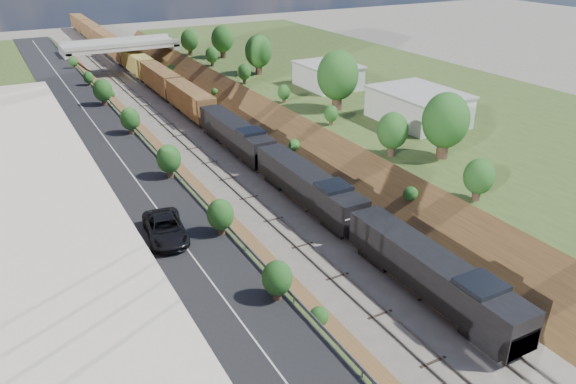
% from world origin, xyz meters
% --- Properties ---
extents(platform_right, '(44.00, 180.00, 5.00)m').
position_xyz_m(platform_right, '(33.00, 60.00, 2.50)').
color(platform_right, '#354D1F').
rests_on(platform_right, ground).
extents(embankment_left, '(10.00, 180.00, 10.00)m').
position_xyz_m(embankment_left, '(-11.00, 60.00, 0.00)').
color(embankment_left, brown).
rests_on(embankment_left, ground).
extents(embankment_right, '(10.00, 180.00, 10.00)m').
position_xyz_m(embankment_right, '(11.00, 60.00, 0.00)').
color(embankment_right, brown).
rests_on(embankment_right, ground).
extents(rail_left_track, '(1.58, 180.00, 0.18)m').
position_xyz_m(rail_left_track, '(-2.60, 60.00, 0.09)').
color(rail_left_track, gray).
rests_on(rail_left_track, ground).
extents(rail_right_track, '(1.58, 180.00, 0.18)m').
position_xyz_m(rail_right_track, '(2.60, 60.00, 0.09)').
color(rail_right_track, gray).
rests_on(rail_right_track, ground).
extents(road, '(8.00, 180.00, 0.10)m').
position_xyz_m(road, '(-15.50, 60.00, 5.05)').
color(road, black).
rests_on(road, platform_left).
extents(guardrail, '(0.10, 171.00, 0.70)m').
position_xyz_m(guardrail, '(-11.40, 59.80, 5.55)').
color(guardrail, '#99999E').
rests_on(guardrail, platform_left).
extents(commercial_building, '(14.30, 62.30, 7.00)m').
position_xyz_m(commercial_building, '(-28.00, 38.00, 8.51)').
color(commercial_building, brown).
rests_on(commercial_building, platform_left).
extents(overpass, '(24.50, 8.30, 7.40)m').
position_xyz_m(overpass, '(0.00, 122.00, 4.92)').
color(overpass, gray).
rests_on(overpass, ground).
extents(white_building_near, '(9.00, 12.00, 4.00)m').
position_xyz_m(white_building_near, '(23.50, 52.00, 7.00)').
color(white_building_near, silver).
rests_on(white_building_near, platform_right).
extents(white_building_far, '(8.00, 10.00, 3.60)m').
position_xyz_m(white_building_far, '(23.00, 74.00, 6.80)').
color(white_building_far, silver).
rests_on(white_building_far, platform_right).
extents(tree_right_large, '(5.25, 5.25, 7.61)m').
position_xyz_m(tree_right_large, '(17.00, 40.00, 9.38)').
color(tree_right_large, '#473323').
rests_on(tree_right_large, platform_right).
extents(tree_left_crest, '(2.45, 2.45, 3.55)m').
position_xyz_m(tree_left_crest, '(-11.80, 20.00, 7.04)').
color(tree_left_crest, '#473323').
rests_on(tree_left_crest, platform_left).
extents(freight_train, '(3.25, 182.38, 4.80)m').
position_xyz_m(freight_train, '(2.60, 109.39, 2.75)').
color(freight_train, black).
rests_on(freight_train, ground).
extents(suv, '(3.95, 7.08, 1.87)m').
position_xyz_m(suv, '(-16.43, 36.61, 6.04)').
color(suv, black).
rests_on(suv, road).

